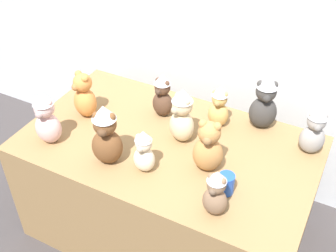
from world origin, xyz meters
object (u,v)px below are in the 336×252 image
(teddy_bear_sand, at_px, (182,116))
(teddy_bear_charcoal, at_px, (264,102))
(teddy_bear_ginger, at_px, (84,96))
(teddy_bear_ash, at_px, (314,130))
(teddy_bear_cocoa, at_px, (162,96))
(teddy_bear_cream, at_px, (144,151))
(teddy_bear_honey, at_px, (219,107))
(teddy_bear_blush, at_px, (46,118))
(teddy_bear_caramel, at_px, (208,148))
(party_cup_blue, at_px, (226,184))
(teddy_bear_chestnut, at_px, (106,135))
(display_table, at_px, (168,189))
(teddy_bear_mocha, at_px, (216,193))

(teddy_bear_sand, distance_m, teddy_bear_charcoal, 0.48)
(teddy_bear_ginger, distance_m, teddy_bear_ash, 1.31)
(teddy_bear_sand, relative_size, teddy_bear_cocoa, 1.18)
(teddy_bear_cream, xyz_separation_m, teddy_bear_honey, (0.19, 0.53, 0.01))
(teddy_bear_honey, relative_size, teddy_bear_blush, 0.82)
(teddy_bear_cream, height_order, teddy_bear_caramel, teddy_bear_caramel)
(teddy_bear_sand, bearing_deg, party_cup_blue, -9.54)
(teddy_bear_chestnut, height_order, party_cup_blue, teddy_bear_chestnut)
(teddy_bear_ginger, bearing_deg, party_cup_blue, 9.74)
(display_table, bearing_deg, teddy_bear_chestnut, -127.70)
(teddy_bear_honey, relative_size, teddy_bear_charcoal, 0.77)
(teddy_bear_honey, bearing_deg, teddy_bear_cream, -113.75)
(teddy_bear_caramel, bearing_deg, teddy_bear_honey, 92.63)
(teddy_bear_mocha, height_order, teddy_bear_cocoa, teddy_bear_cocoa)
(teddy_bear_ginger, distance_m, teddy_bear_caramel, 0.84)
(teddy_bear_cream, distance_m, teddy_bear_honey, 0.56)
(teddy_bear_ash, bearing_deg, teddy_bear_cocoa, 164.75)
(teddy_bear_blush, bearing_deg, teddy_bear_cocoa, 42.40)
(teddy_bear_cream, height_order, teddy_bear_chestnut, teddy_bear_chestnut)
(teddy_bear_ginger, relative_size, teddy_bear_caramel, 0.96)
(teddy_bear_mocha, xyz_separation_m, teddy_bear_chestnut, (-0.63, 0.07, 0.05))
(teddy_bear_cream, bearing_deg, teddy_bear_caramel, 28.90)
(teddy_bear_cream, distance_m, teddy_bear_charcoal, 0.76)
(display_table, height_order, teddy_bear_caramel, teddy_bear_caramel)
(teddy_bear_cocoa, bearing_deg, party_cup_blue, -27.66)
(teddy_bear_caramel, xyz_separation_m, party_cup_blue, (0.15, -0.11, -0.09))
(teddy_bear_chestnut, relative_size, party_cup_blue, 3.26)
(teddy_bear_caramel, bearing_deg, teddy_bear_ash, 29.49)
(teddy_bear_cream, bearing_deg, teddy_bear_charcoal, 56.07)
(teddy_bear_mocha, xyz_separation_m, teddy_bear_honey, (-0.24, 0.62, 0.00))
(teddy_bear_mocha, bearing_deg, teddy_bear_cream, 171.42)
(teddy_bear_caramel, bearing_deg, party_cup_blue, -48.33)
(teddy_bear_cream, xyz_separation_m, teddy_bear_caramel, (0.28, 0.16, 0.02))
(display_table, xyz_separation_m, teddy_bear_ginger, (-0.56, 0.01, 0.51))
(teddy_bear_honey, bearing_deg, teddy_bear_caramel, -79.83)
(teddy_bear_ash, bearing_deg, teddy_bear_chestnut, -168.45)
(display_table, relative_size, party_cup_blue, 14.90)
(teddy_bear_mocha, xyz_separation_m, teddy_bear_cocoa, (-0.57, 0.56, 0.01))
(teddy_bear_mocha, height_order, teddy_bear_caramel, teddy_bear_caramel)
(display_table, bearing_deg, teddy_bear_honey, 57.07)
(display_table, relative_size, teddy_bear_ash, 5.53)
(teddy_bear_mocha, xyz_separation_m, teddy_bear_charcoal, (-0.00, 0.73, 0.04))
(teddy_bear_blush, bearing_deg, teddy_bear_caramel, 6.32)
(display_table, xyz_separation_m, teddy_bear_charcoal, (0.41, 0.39, 0.54))
(teddy_bear_cream, distance_m, teddy_bear_caramel, 0.32)
(display_table, bearing_deg, party_cup_blue, -25.33)
(teddy_bear_sand, relative_size, teddy_bear_chestnut, 0.93)
(teddy_bear_mocha, relative_size, teddy_bear_caramel, 0.85)
(teddy_bear_cocoa, relative_size, party_cup_blue, 2.57)
(teddy_bear_honey, bearing_deg, teddy_bear_cocoa, -173.56)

